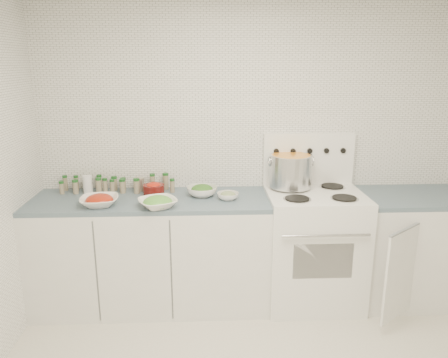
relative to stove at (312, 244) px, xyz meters
The scene contains 13 objects.
room_walls 1.66m from the stove, 112.04° to the right, with size 3.54×3.04×2.52m.
counter_left 1.31m from the stove, behind, with size 1.85×0.62×0.90m.
stove is the anchor object (origin of this frame).
counter_right 0.82m from the stove, ahead, with size 0.89×0.87×0.90m.
stock_pot 0.63m from the stove, 141.51° to the left, with size 0.37×0.34×0.26m.
bowl_tomato 1.72m from the stove, behind, with size 0.31×0.31×0.09m.
bowl_snowpea 1.32m from the stove, 169.97° to the right, with size 0.36×0.36×0.09m.
bowl_broccoli 1.00m from the stove, behind, with size 0.28×0.28×0.10m.
bowl_zucchini 0.82m from the stove, behind, with size 0.18×0.18×0.07m.
bowl_pepper 1.37m from the stove, behind, with size 0.17×0.17×0.10m.
salt_canister 1.89m from the stove, behind, with size 0.07×0.07×0.15m, color white.
tin_can 1.50m from the stove, behind, with size 0.08×0.08×0.11m, color #B6AB9A.
spice_cluster 1.70m from the stove, behind, with size 0.93×0.16×0.14m.
Camera 1 is at (-0.39, -2.08, 1.94)m, focal length 35.00 mm.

